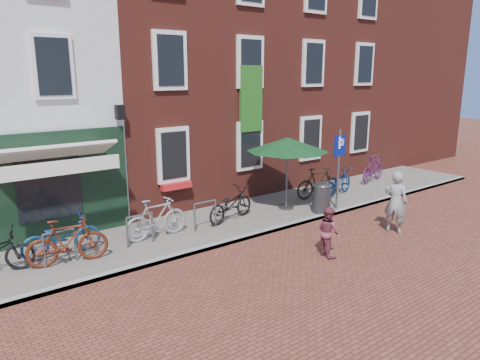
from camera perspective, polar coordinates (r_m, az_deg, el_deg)
ground at (r=11.73m, az=-3.27°, el=-8.80°), size 80.00×80.00×0.00m
sidewalk at (r=13.40m, az=-3.32°, el=-5.68°), size 24.00×3.00×0.10m
building_brick_mid at (r=17.93m, az=-11.01°, el=15.03°), size 6.00×8.00×10.00m
building_brick_right at (r=21.31m, az=4.09°, el=14.95°), size 6.00×8.00×10.00m
filler_right at (r=26.04m, az=15.18°, el=13.16°), size 7.00×8.00×9.00m
litter_bin at (r=14.45m, az=10.40°, el=-1.98°), size 0.57×0.57×1.06m
parking_sign at (r=14.65m, az=12.54°, el=2.80°), size 0.50×0.08×2.62m
parasol at (r=14.37m, az=6.11°, el=4.89°), size 2.65×2.65×2.46m
woman at (r=13.38m, az=19.26°, el=-2.66°), size 0.61×0.75×1.79m
boy at (r=11.32m, az=11.21°, el=-6.48°), size 0.59×0.69×1.26m
bicycle_1 at (r=11.16m, az=-21.19°, el=-7.33°), size 1.89×0.84×1.10m
bicycle_2 at (r=11.73m, az=-21.85°, el=-6.67°), size 1.89×0.66×0.99m
bicycle_3 at (r=12.23m, az=-10.63°, el=-4.82°), size 1.85×0.57×1.10m
bicycle_4 at (r=13.44m, az=-1.21°, el=-3.15°), size 1.99×1.09×0.99m
bicycle_5 at (r=16.09m, az=9.95°, el=-0.35°), size 1.89×0.78×1.10m
bicycle_6 at (r=16.54m, az=12.39°, el=-0.28°), size 1.99×1.10×0.99m
bicycle_7 at (r=19.05m, az=16.65°, el=1.43°), size 1.90×0.89×1.10m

